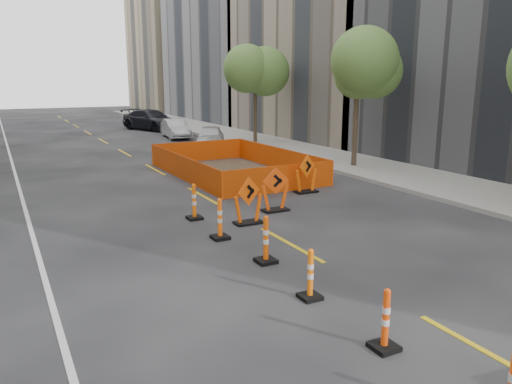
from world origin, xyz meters
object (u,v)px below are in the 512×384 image
channelizer_4 (266,239)px  channelizer_6 (194,201)px  channelizer_2 (386,319)px  chevron_sign_left (248,200)px  chevron_sign_right (306,174)px  parked_car_near (210,137)px  channelizer_3 (310,274)px  parked_car_far (151,120)px  parked_car_mid (176,129)px  chevron_sign_center (275,189)px  channelizer_5 (220,219)px

channelizer_4 → channelizer_6: size_ratio=1.02×
channelizer_2 → chevron_sign_left: (1.23, 7.16, 0.19)m
chevron_sign_right → parked_car_near: size_ratio=0.35×
channelizer_3 → parked_car_near: (6.38, 20.31, 0.18)m
parked_car_far → chevron_sign_left: bearing=-123.4°
parked_car_mid → parked_car_far: (0.06, 6.27, 0.15)m
chevron_sign_center → channelizer_5: bearing=-133.7°
channelizer_6 → chevron_sign_right: (4.94, 1.44, 0.16)m
channelizer_5 → chevron_sign_right: size_ratio=0.78×
channelizer_2 → chevron_sign_center: 8.45m
chevron_sign_center → chevron_sign_right: 2.90m
channelizer_5 → chevron_sign_left: chevron_sign_left is taller
channelizer_4 → parked_car_mid: (6.10, 24.26, 0.10)m
channelizer_3 → channelizer_6: bearing=89.9°
chevron_sign_right → channelizer_5: bearing=-163.9°
chevron_sign_left → chevron_sign_right: chevron_sign_right is taller
channelizer_3 → parked_car_mid: 27.08m
channelizer_2 → chevron_sign_left: chevron_sign_left is taller
chevron_sign_center → chevron_sign_right: size_ratio=1.00×
channelizer_4 → channelizer_5: channelizer_4 is taller
channelizer_5 → channelizer_6: 2.08m
channelizer_5 → channelizer_6: size_ratio=1.01×
chevron_sign_center → parked_car_far: parked_car_far is taller
chevron_sign_center → parked_car_mid: bearing=92.8°
chevron_sign_center → chevron_sign_right: (2.32, 1.75, 0.00)m
chevron_sign_right → chevron_sign_left: bearing=-163.9°
channelizer_3 → channelizer_5: size_ratio=0.91×
channelizer_2 → chevron_sign_left: size_ratio=0.73×
chevron_sign_left → parked_car_near: bearing=53.7°
channelizer_2 → channelizer_4: (0.17, 4.17, 0.05)m
channelizer_6 → parked_car_mid: (6.26, 20.09, 0.11)m
parked_car_mid → parked_car_far: parked_car_far is taller
channelizer_5 → parked_car_mid: bearing=74.1°
channelizer_5 → chevron_sign_right: bearing=35.1°
channelizer_4 → chevron_sign_center: size_ratio=0.79×
channelizer_4 → chevron_sign_left: chevron_sign_left is taller
channelizer_4 → chevron_sign_center: (2.46, 3.86, 0.15)m
channelizer_5 → channelizer_3: bearing=-89.2°
parked_car_mid → chevron_sign_left: bearing=-97.3°
channelizer_6 → chevron_sign_center: chevron_sign_center is taller
chevron_sign_right → parked_car_far: 24.96m
parked_car_near → parked_car_far: 12.31m
chevron_sign_center → channelizer_6: bearing=-173.8°
channelizer_5 → parked_car_far: (6.39, 28.45, 0.26)m
channelizer_3 → parked_car_mid: (6.27, 26.34, 0.16)m
channelizer_3 → channelizer_4: bearing=85.2°
channelizer_3 → channelizer_6: channelizer_6 is taller
channelizer_3 → channelizer_5: 4.17m
chevron_sign_left → parked_car_mid: 21.85m
channelizer_2 → channelizer_5: size_ratio=0.92×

